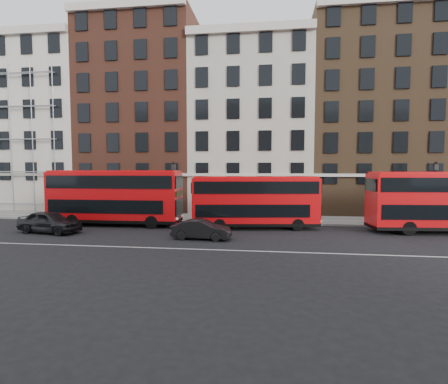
# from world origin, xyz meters

# --- Properties ---
(ground) EXTENTS (120.00, 120.00, 0.00)m
(ground) POSITION_xyz_m (0.00, 0.00, 0.00)
(ground) COLOR black
(ground) RESTS_ON ground
(pavement) EXTENTS (80.00, 5.00, 0.15)m
(pavement) POSITION_xyz_m (0.00, 10.50, 0.07)
(pavement) COLOR gray
(pavement) RESTS_ON ground
(kerb) EXTENTS (80.00, 0.30, 0.16)m
(kerb) POSITION_xyz_m (0.00, 8.00, 0.08)
(kerb) COLOR gray
(kerb) RESTS_ON ground
(road_centre_line) EXTENTS (70.00, 0.12, 0.01)m
(road_centre_line) POSITION_xyz_m (0.00, -2.00, 0.01)
(road_centre_line) COLOR white
(road_centre_line) RESTS_ON ground
(building_terrace) EXTENTS (64.00, 11.95, 22.00)m
(building_terrace) POSITION_xyz_m (-0.31, 17.88, 10.24)
(building_terrace) COLOR beige
(building_terrace) RESTS_ON ground
(bus_b) EXTENTS (11.25, 2.91, 4.71)m
(bus_b) POSITION_xyz_m (-10.99, 5.70, 2.52)
(bus_b) COLOR red
(bus_b) RESTS_ON ground
(bus_c) EXTENTS (10.32, 3.78, 4.24)m
(bus_c) POSITION_xyz_m (0.93, 5.69, 2.28)
(bus_c) COLOR red
(bus_c) RESTS_ON ground
(bus_d) EXTENTS (11.20, 3.63, 4.63)m
(bus_d) POSITION_xyz_m (15.16, 5.69, 2.48)
(bus_d) COLOR red
(bus_d) RESTS_ON ground
(car_rear) EXTENTS (5.19, 2.81, 1.68)m
(car_rear) POSITION_xyz_m (-14.38, 1.80, 0.84)
(car_rear) COLOR black
(car_rear) RESTS_ON ground
(car_front) EXTENTS (4.19, 1.71, 1.35)m
(car_front) POSITION_xyz_m (-2.52, 1.01, 0.68)
(car_front) COLOR black
(car_front) RESTS_ON ground
(lamp_post_left) EXTENTS (0.44, 0.44, 5.33)m
(lamp_post_left) POSITION_xyz_m (-6.71, 8.95, 3.08)
(lamp_post_left) COLOR black
(lamp_post_left) RESTS_ON pavement
(lamp_post_right) EXTENTS (0.44, 0.44, 5.33)m
(lamp_post_right) POSITION_xyz_m (15.82, 8.80, 3.08)
(lamp_post_right) COLOR black
(lamp_post_right) RESTS_ON pavement
(iron_railings) EXTENTS (6.60, 0.06, 1.00)m
(iron_railings) POSITION_xyz_m (0.00, 12.70, 0.65)
(iron_railings) COLOR black
(iron_railings) RESTS_ON pavement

